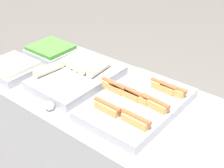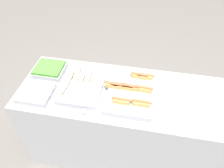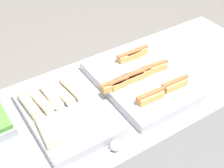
# 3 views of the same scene
# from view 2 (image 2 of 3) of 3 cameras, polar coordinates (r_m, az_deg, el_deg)

# --- Properties ---
(ground_plane) EXTENTS (12.00, 12.00, 0.00)m
(ground_plane) POSITION_cam_2_polar(r_m,az_deg,el_deg) (2.56, 2.00, -16.17)
(ground_plane) COLOR slate
(counter) EXTENTS (1.78, 0.70, 0.89)m
(counter) POSITION_cam_2_polar(r_m,az_deg,el_deg) (2.19, 2.28, -10.29)
(counter) COLOR #A8AAB2
(counter) RESTS_ON ground_plane
(tray_hotdogs) EXTENTS (0.41, 0.56, 0.10)m
(tray_hotdogs) POSITION_cam_2_polar(r_m,az_deg,el_deg) (1.82, 4.92, -1.69)
(tray_hotdogs) COLOR #A8AAB2
(tray_hotdogs) RESTS_ON counter
(tray_wraps) EXTENTS (0.34, 0.50, 0.10)m
(tray_wraps) POSITION_cam_2_polar(r_m,az_deg,el_deg) (1.90, -7.68, 0.30)
(tray_wraps) COLOR #A8AAB2
(tray_wraps) RESTS_ON counter
(tray_side_front) EXTENTS (0.27, 0.24, 0.07)m
(tray_side_front) POSITION_cam_2_polar(r_m,az_deg,el_deg) (1.91, -19.38, -2.10)
(tray_side_front) COLOR #A8AAB2
(tray_side_front) RESTS_ON counter
(tray_side_back) EXTENTS (0.27, 0.24, 0.07)m
(tray_side_back) POSITION_cam_2_polar(r_m,az_deg,el_deg) (2.10, -15.99, 3.61)
(tray_side_back) COLOR #A8AAB2
(tray_side_back) RESTS_ON counter
(serving_spoon_near) EXTENTS (0.24, 0.05, 0.05)m
(serving_spoon_near) POSITION_cam_2_polar(r_m,az_deg,el_deg) (1.70, -7.95, -7.04)
(serving_spoon_near) COLOR silver
(serving_spoon_near) RESTS_ON counter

